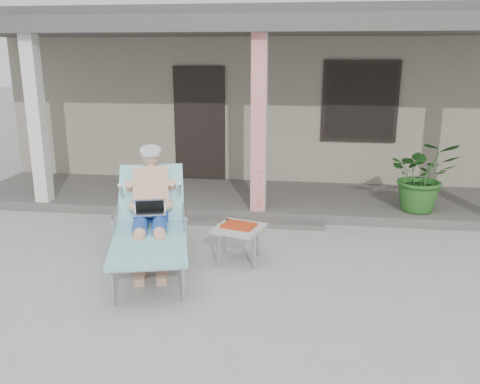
# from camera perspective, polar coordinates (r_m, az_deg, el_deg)

# --- Properties ---
(ground) EXTENTS (60.00, 60.00, 0.00)m
(ground) POSITION_cam_1_polar(r_m,az_deg,el_deg) (5.89, -0.20, -9.57)
(ground) COLOR #9E9E99
(ground) RESTS_ON ground
(house) EXTENTS (10.40, 5.40, 3.30)m
(house) POSITION_cam_1_polar(r_m,az_deg,el_deg) (11.84, 4.39, 11.39)
(house) COLOR gray
(house) RESTS_ON ground
(porch_deck) EXTENTS (10.00, 2.00, 0.15)m
(porch_deck) POSITION_cam_1_polar(r_m,az_deg,el_deg) (8.67, 2.64, -0.78)
(porch_deck) COLOR #605B56
(porch_deck) RESTS_ON ground
(porch_overhang) EXTENTS (10.00, 2.30, 2.85)m
(porch_overhang) POSITION_cam_1_polar(r_m,az_deg,el_deg) (8.27, 2.84, 17.47)
(porch_overhang) COLOR silver
(porch_overhang) RESTS_ON porch_deck
(porch_step) EXTENTS (2.00, 0.30, 0.07)m
(porch_step) POSITION_cam_1_polar(r_m,az_deg,el_deg) (7.59, 1.80, -3.45)
(porch_step) COLOR #605B56
(porch_step) RESTS_ON ground
(lounger) EXTENTS (1.34, 2.25, 1.41)m
(lounger) POSITION_cam_1_polar(r_m,az_deg,el_deg) (6.10, -10.14, -0.22)
(lounger) COLOR #B7B7BC
(lounger) RESTS_ON ground
(side_table) EXTENTS (0.67, 0.67, 0.48)m
(side_table) POSITION_cam_1_polar(r_m,az_deg,el_deg) (6.17, -0.13, -4.29)
(side_table) COLOR #AEAEA9
(side_table) RESTS_ON ground
(potted_palm) EXTENTS (1.01, 0.89, 1.10)m
(potted_palm) POSITION_cam_1_polar(r_m,az_deg,el_deg) (8.11, 19.83, 1.75)
(potted_palm) COLOR #26591E
(potted_palm) RESTS_ON porch_deck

